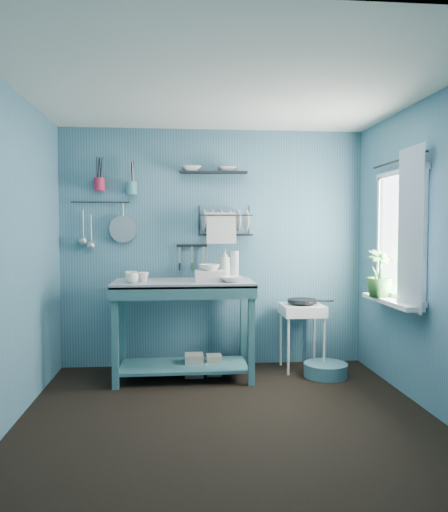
{
  "coord_description": "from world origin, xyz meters",
  "views": [
    {
      "loc": [
        -0.38,
        -3.79,
        1.44
      ],
      "look_at": [
        0.05,
        0.85,
        1.2
      ],
      "focal_mm": 35.0,
      "sensor_mm": 36.0,
      "label": 1
    }
  ],
  "objects": [
    {
      "name": "mug_left",
      "position": [
        -0.81,
        0.86,
        1.0
      ],
      "size": [
        0.12,
        0.12,
        0.1
      ],
      "primitive_type": "imported",
      "color": "silver",
      "rests_on": "work_counter"
    },
    {
      "name": "ladle_outer",
      "position": [
        -1.35,
        1.46,
        1.5
      ],
      "size": [
        0.01,
        0.01,
        0.3
      ],
      "primitive_type": "cylinder",
      "color": "#A8ACB0",
      "rests_on": "wall_back"
    },
    {
      "name": "counter_bowl",
      "position": [
        0.12,
        0.87,
        0.98
      ],
      "size": [
        0.22,
        0.22,
        0.05
      ],
      "primitive_type": "imported",
      "color": "silver",
      "rests_on": "work_counter"
    },
    {
      "name": "upper_shelf",
      "position": [
        -0.01,
        1.4,
        2.04
      ],
      "size": [
        0.71,
        0.23,
        0.01
      ],
      "primitive_type": "cube",
      "rotation": [
        0.0,
        0.0,
        -0.07
      ],
      "color": "black",
      "rests_on": "wall_back"
    },
    {
      "name": "colander",
      "position": [
        -0.95,
        1.45,
        1.45
      ],
      "size": [
        0.28,
        0.03,
        0.28
      ],
      "primitive_type": "cylinder",
      "rotation": [
        1.54,
        0.0,
        0.0
      ],
      "color": "#A8ACB0",
      "rests_on": "wall_back"
    },
    {
      "name": "curtain",
      "position": [
        1.52,
        0.15,
        1.45
      ],
      "size": [
        0.0,
        1.35,
        1.35
      ],
      "primitive_type": "plane",
      "rotation": [
        1.57,
        0.0,
        1.57
      ],
      "color": "silver",
      "rests_on": "wall_right"
    },
    {
      "name": "storage_tin_large",
      "position": [
        -0.23,
        1.07,
        0.11
      ],
      "size": [
        0.18,
        0.18,
        0.22
      ],
      "primitive_type": "cube",
      "color": "gray",
      "rests_on": "floor"
    },
    {
      "name": "windowsill",
      "position": [
        1.5,
        0.45,
        0.81
      ],
      "size": [
        0.16,
        0.95,
        0.04
      ],
      "primitive_type": "cube",
      "color": "white",
      "rests_on": "wall_right"
    },
    {
      "name": "utensil_cup_magenta",
      "position": [
        -1.17,
        1.42,
        1.91
      ],
      "size": [
        0.11,
        0.11,
        0.13
      ],
      "primitive_type": "cylinder",
      "color": "#AF203F",
      "rests_on": "wall_back"
    },
    {
      "name": "floor_basin",
      "position": [
        1.07,
        0.95,
        0.07
      ],
      "size": [
        0.43,
        0.43,
        0.13
      ],
      "primitive_type": "cylinder",
      "color": "teal",
      "rests_on": "floor"
    },
    {
      "name": "hook_rail",
      "position": [
        -1.17,
        1.47,
        1.73
      ],
      "size": [
        0.6,
        0.01,
        0.01
      ],
      "primitive_type": "cylinder",
      "rotation": [
        0.0,
        1.57,
        0.0
      ],
      "color": "black",
      "rests_on": "wall_back"
    },
    {
      "name": "wash_tub",
      "position": [
        -0.08,
        1.0,
        1.0
      ],
      "size": [
        0.28,
        0.22,
        0.1
      ],
      "primitive_type": "cube",
      "color": "silver",
      "rests_on": "work_counter"
    },
    {
      "name": "water_bottle",
      "position": [
        0.19,
        1.24,
        1.09
      ],
      "size": [
        0.09,
        0.09,
        0.28
      ],
      "primitive_type": "cylinder",
      "color": "silver",
      "rests_on": "work_counter"
    },
    {
      "name": "floor",
      "position": [
        0.0,
        0.0,
        0.0
      ],
      "size": [
        3.2,
        3.2,
        0.0
      ],
      "primitive_type": "plane",
      "color": "black",
      "rests_on": "ground"
    },
    {
      "name": "wall_left",
      "position": [
        -1.6,
        0.0,
        1.25
      ],
      "size": [
        0.0,
        3.0,
        3.0
      ],
      "primitive_type": "plane",
      "rotation": [
        1.57,
        0.0,
        1.57
      ],
      "color": "#3C697C",
      "rests_on": "ground"
    },
    {
      "name": "utensil_cup_teal",
      "position": [
        -0.85,
        1.42,
        1.87
      ],
      "size": [
        0.11,
        0.11,
        0.13
      ],
      "primitive_type": "cylinder",
      "color": "teal",
      "rests_on": "wall_back"
    },
    {
      "name": "wall_back",
      "position": [
        0.0,
        1.5,
        1.25
      ],
      "size": [
        3.2,
        0.0,
        3.2
      ],
      "primitive_type": "plane",
      "rotation": [
        1.57,
        0.0,
        0.0
      ],
      "color": "#3C697C",
      "rests_on": "ground"
    },
    {
      "name": "frying_pan",
      "position": [
        0.89,
        1.21,
        0.71
      ],
      "size": [
        0.3,
        0.3,
        0.03
      ],
      "primitive_type": "cylinder",
      "color": "black",
      "rests_on": "hotplate_stand"
    },
    {
      "name": "work_counter",
      "position": [
        -0.33,
        1.02,
        0.48
      ],
      "size": [
        1.34,
        0.67,
        0.95
      ],
      "primitive_type": "cube",
      "rotation": [
        0.0,
        0.0,
        0.0
      ],
      "color": "#34676D",
      "rests_on": "floor"
    },
    {
      "name": "wall_right",
      "position": [
        1.6,
        0.0,
        1.25
      ],
      "size": [
        0.0,
        3.0,
        3.0
      ],
      "primitive_type": "plane",
      "rotation": [
        1.57,
        0.0,
        -1.57
      ],
      "color": "#3C697C",
      "rests_on": "ground"
    },
    {
      "name": "curtain_rod",
      "position": [
        1.54,
        0.45,
        2.05
      ],
      "size": [
        0.02,
        1.05,
        0.02
      ],
      "primitive_type": "cylinder",
      "rotation": [
        1.57,
        0.0,
        0.0
      ],
      "color": "black",
      "rests_on": "wall_right"
    },
    {
      "name": "storage_tin_small",
      "position": [
        -0.03,
        1.1,
        0.1
      ],
      "size": [
        0.15,
        0.15,
        0.2
      ],
      "primitive_type": "cube",
      "color": "gray",
      "rests_on": "floor"
    },
    {
      "name": "window_glass",
      "position": [
        1.59,
        0.45,
        1.4
      ],
      "size": [
        0.0,
        1.1,
        1.1
      ],
      "primitive_type": "plane",
      "rotation": [
        1.57,
        0.0,
        1.57
      ],
      "color": "white",
      "rests_on": "wall_right"
    },
    {
      "name": "ceiling",
      "position": [
        0.0,
        0.0,
        2.5
      ],
      "size": [
        3.2,
        3.2,
        0.0
      ],
      "primitive_type": "plane",
      "rotation": [
        3.14,
        0.0,
        0.0
      ],
      "color": "silver",
      "rests_on": "ground"
    },
    {
      "name": "hotplate_stand",
      "position": [
        0.89,
        1.21,
        0.34
      ],
      "size": [
        0.43,
        0.43,
        0.68
      ],
      "primitive_type": "cube",
      "rotation": [
        0.0,
        0.0,
        0.01
      ],
      "color": "white",
      "rests_on": "floor"
    },
    {
      "name": "wall_front",
      "position": [
        0.0,
        -1.5,
        1.25
      ],
      "size": [
        3.2,
        0.0,
        3.2
      ],
      "primitive_type": "plane",
      "rotation": [
        -1.57,
        0.0,
        0.0
      ],
      "color": "#3C697C",
      "rests_on": "ground"
    },
    {
      "name": "potted_plant",
      "position": [
        1.46,
        0.6,
        1.05
      ],
      "size": [
        0.3,
        0.3,
        0.43
      ],
      "primitive_type": "imported",
      "rotation": [
        0.0,
        0.0,
        0.3
      ],
      "color": "#2D6829",
      "rests_on": "windowsill"
    },
    {
      "name": "soap_bottle",
      "position": [
        0.09,
        1.22,
        1.1
      ],
      "size": [
        0.12,
        0.12,
        0.3
      ],
      "primitive_type": "imported",
      "color": "silver",
      "rests_on": "work_counter"
    },
    {
      "name": "ladle_inner",
      "position": [
        -1.27,
        1.46,
        1.45
      ],
      "size": [
        0.01,
        0.01,
        0.3
      ],
      "primitive_type": "cylinder",
      "color": "#A8ACB0",
      "rests_on": "wall_back"
    },
    {
      "name": "knife_strip",
      "position": [
        -0.23,
        1.47,
        1.28
      ],
      "size": [
        0.32,
        0.03,
        0.03
      ],
      "primitive_type": "cube",
      "rotation": [
        0.0,
        0.0,
        0.04
      ],
      "color": "black",
      "rests_on": "wall_back"
    },
    {
      "name": "mug_mid",
      "position": [
        -0.71,
        0.96,
        1.0
      ],
      "size": [
        0.14,
        0.14,
        0.09
      ],
      "primitive_type": "imported",
      "rotation": [
        0.0,
        0.0,
        0.52
      ],
      "color": "silver",
      "rests_on": "work_counter"
    },
    {
      "name": "tub_bowl",
      "position": [
        -0.08,
        1.0,
        1.08
      ],
      "size": [
        0.2,
        0.19,
        0.06
      ],
      "primitive_type": "imported",
      "color": "silver",
      "rests_on": "wash_tub"
    },
    {
      "name": "mug_right",
      "position": [
        -0.83,
        1.02,
        1.0
      ],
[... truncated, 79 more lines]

